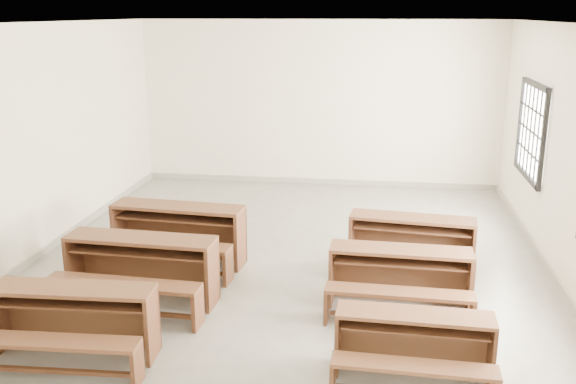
# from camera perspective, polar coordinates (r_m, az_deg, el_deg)

# --- Properties ---
(room) EXTENTS (8.50, 8.50, 3.20)m
(room) POSITION_cam_1_polar(r_m,az_deg,el_deg) (8.35, 0.62, 7.55)
(room) COLOR gray
(room) RESTS_ON ground
(desk_set_0) EXTENTS (1.66, 0.92, 0.73)m
(desk_set_0) POSITION_cam_1_polar(r_m,az_deg,el_deg) (6.78, -18.62, -10.54)
(desk_set_0) COLOR brown
(desk_set_0) RESTS_ON ground
(desk_set_1) EXTENTS (1.82, 1.00, 0.80)m
(desk_set_1) POSITION_cam_1_polar(r_m,az_deg,el_deg) (7.76, -13.03, -6.36)
(desk_set_1) COLOR brown
(desk_set_1) RESTS_ON ground
(desk_set_2) EXTENTS (1.87, 1.08, 0.81)m
(desk_set_2) POSITION_cam_1_polar(r_m,az_deg,el_deg) (8.84, -9.85, -3.38)
(desk_set_2) COLOR brown
(desk_set_2) RESTS_ON ground
(desk_set_3) EXTENTS (1.47, 0.80, 0.65)m
(desk_set_3) POSITION_cam_1_polar(r_m,az_deg,el_deg) (6.20, 11.11, -12.97)
(desk_set_3) COLOR brown
(desk_set_3) RESTS_ON ground
(desk_set_4) EXTENTS (1.64, 0.89, 0.73)m
(desk_set_4) POSITION_cam_1_polar(r_m,az_deg,el_deg) (7.51, 9.90, -7.28)
(desk_set_4) COLOR brown
(desk_set_4) RESTS_ON ground
(desk_set_5) EXTENTS (1.72, 1.02, 0.74)m
(desk_set_5) POSITION_cam_1_polar(r_m,az_deg,el_deg) (8.63, 10.90, -4.22)
(desk_set_5) COLOR brown
(desk_set_5) RESTS_ON ground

